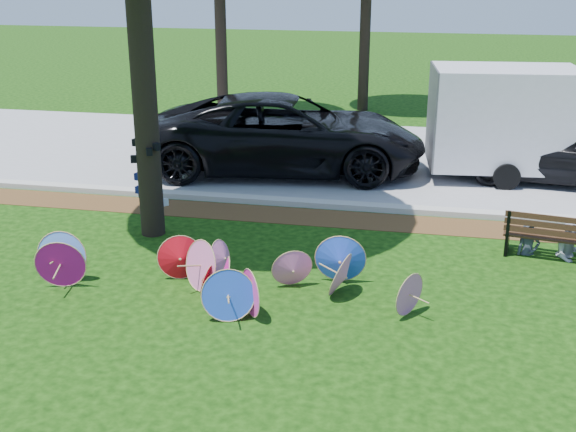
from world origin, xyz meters
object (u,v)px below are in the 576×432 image
parasol_pile (220,270)px  park_bench (551,234)px  cargo_trailer (503,117)px  dark_pickup (548,149)px  person_left (531,223)px  person_right (574,222)px  black_van (286,134)px

parasol_pile → park_bench: parasol_pile is taller
park_bench → cargo_trailer: bearing=105.6°
parasol_pile → cargo_trailer: size_ratio=1.89×
dark_pickup → cargo_trailer: 1.24m
dark_pickup → park_bench: 4.79m
person_left → person_right: bearing=-15.9°
black_van → person_right: black_van is taller
cargo_trailer → person_left: cargo_trailer is taller
person_left → black_van: bearing=124.3°
person_right → cargo_trailer: bearing=80.5°
black_van → cargo_trailer: cargo_trailer is taller
black_van → person_left: (5.21, -4.34, -0.35)m
park_bench → person_left: (-0.35, 0.05, 0.16)m
dark_pickup → person_left: bearing=176.0°
person_left → person_right: (0.70, 0.00, 0.07)m
dark_pickup → cargo_trailer: (-1.03, 0.17, 0.66)m
dark_pickup → cargo_trailer: cargo_trailer is taller
cargo_trailer → person_left: bearing=-93.5°
parasol_pile → person_right: 6.10m
cargo_trailer → black_van: bearing=-179.6°
park_bench → parasol_pile: bearing=-144.5°
cargo_trailer → person_right: bearing=-85.3°
person_right → parasol_pile: bearing=-174.7°
person_right → black_van: bearing=124.0°
parasol_pile → park_bench: 5.75m
parasol_pile → cargo_trailer: bearing=58.1°
cargo_trailer → person_right: (0.88, -4.86, -0.79)m
person_right → park_bench: bearing=168.4°
black_van → cargo_trailer: size_ratio=2.05×
park_bench → person_right: 0.42m
parasol_pile → person_left: person_left is taller
dark_pickup → park_bench: dark_pickup is taller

